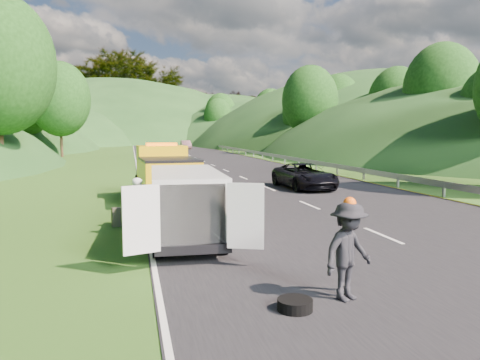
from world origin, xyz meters
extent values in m
plane|color=#38661E|center=(0.00, 0.00, 0.00)|extent=(320.00, 320.00, 0.00)
cube|color=black|center=(3.00, 40.00, 0.01)|extent=(14.00, 200.00, 0.02)
cube|color=gray|center=(10.30, 52.50, 0.00)|extent=(0.06, 140.00, 1.52)
cylinder|color=black|center=(-3.99, 8.64, 0.52)|extent=(0.43, 1.06, 1.03)
cylinder|color=black|center=(-2.03, 8.77, 0.52)|extent=(0.43, 1.06, 1.03)
cylinder|color=black|center=(-3.72, 4.51, 0.52)|extent=(0.43, 1.06, 1.03)
cylinder|color=black|center=(-1.76, 4.64, 0.52)|extent=(0.43, 1.06, 1.03)
cube|color=yellow|center=(-2.95, 7.83, 1.50)|extent=(2.32, 1.79, 1.97)
cube|color=yellow|center=(-2.80, 5.51, 1.24)|extent=(2.49, 3.65, 1.34)
cube|color=black|center=(-2.80, 5.51, 1.97)|extent=(2.49, 3.65, 0.10)
cube|color=black|center=(-3.03, 9.07, 0.93)|extent=(2.14, 1.37, 0.72)
cube|color=black|center=(-3.07, 9.69, 0.72)|extent=(2.18, 0.34, 0.52)
cube|color=yellow|center=(-3.05, 9.43, 1.60)|extent=(2.12, 0.94, 1.13)
cube|color=orange|center=(-2.95, 7.83, 2.53)|extent=(1.46, 0.35, 0.17)
cube|color=black|center=(-3.00, 8.55, 1.86)|extent=(1.97, 0.21, 0.93)
cylinder|color=black|center=(-3.64, 0.18, 0.36)|extent=(0.30, 0.73, 0.72)
cylinder|color=black|center=(-2.01, 0.12, 0.36)|extent=(0.30, 0.73, 0.72)
cylinder|color=black|center=(-3.76, -2.89, 0.36)|extent=(0.30, 0.73, 0.72)
cylinder|color=black|center=(-2.14, -2.95, 0.36)|extent=(0.30, 0.73, 0.72)
cube|color=silver|center=(-2.89, -1.47, 1.22)|extent=(2.04, 4.77, 1.67)
cube|color=silver|center=(-2.79, 1.01, 0.86)|extent=(1.84, 0.89, 0.90)
cube|color=black|center=(-2.80, 0.83, 1.58)|extent=(1.68, 0.37, 0.75)
cube|color=black|center=(-2.98, -3.78, 1.22)|extent=(1.54, 0.15, 1.44)
cube|color=silver|center=(-4.17, -4.13, 1.22)|extent=(0.83, 0.31, 1.54)
cube|color=silver|center=(-1.83, -4.23, 1.22)|extent=(0.81, 0.38, 1.54)
cube|color=black|center=(-2.99, -3.87, 0.41)|extent=(1.81, 0.21, 0.23)
imported|color=silver|center=(-4.17, -0.29, 0.00)|extent=(0.65, 0.76, 1.76)
imported|color=tan|center=(-1.63, -1.39, 0.00)|extent=(0.66, 0.61, 1.09)
imported|color=black|center=(-0.47, -6.73, 0.00)|extent=(1.38, 1.14, 1.86)
cube|color=brown|center=(-4.84, 1.33, 0.32)|extent=(0.44, 0.32, 0.63)
cylinder|color=black|center=(-1.60, -7.00, 0.00)|extent=(0.63, 0.63, 0.20)
imported|color=black|center=(4.89, 9.54, 0.00)|extent=(2.53, 5.09, 1.38)
imported|color=#484A4D|center=(0.59, 50.20, 0.00)|extent=(1.69, 4.20, 1.43)
imported|color=brown|center=(5.03, 67.50, 0.00)|extent=(1.58, 4.54, 1.50)
imported|color=#AB5F55|center=(2.07, 96.61, 0.00)|extent=(2.01, 4.95, 1.44)
imported|color=#975046|center=(2.07, 110.92, 0.00)|extent=(1.69, 4.20, 1.43)
camera|label=1|loc=(-4.36, -14.53, 3.17)|focal=35.00mm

